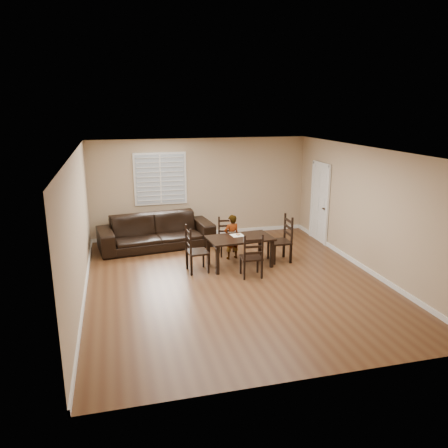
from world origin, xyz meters
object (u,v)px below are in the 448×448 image
Objects in this scene: donut at (238,234)px; dining_table at (240,241)px; child at (232,237)px; chair_far at (253,258)px; sofa at (156,231)px; chair_near at (227,237)px; chair_left at (192,251)px; chair_right at (285,240)px.

dining_table is at bearing -91.06° from donut.
child is 0.40m from donut.
chair_far is 3.14m from sofa.
chair_near is (-0.07, 0.93, -0.17)m from dining_table.
chair_near reaches higher than donut.
chair_far is at bearing -124.01° from chair_left.
chair_far is 0.94× the size of chair_left.
chair_near is 0.42m from child.
sofa is (-1.63, 0.91, -0.00)m from chair_near.
chair_left is 2.25m from chair_right.
chair_left is 0.95× the size of chair_right.
child is at bearing 98.14° from donut.
chair_near is 0.32× the size of sofa.
dining_table is 1.56× the size of chair_far.
chair_near is 1.47m from chair_left.
chair_left reaches higher than chair_near.
chair_far is (0.05, -0.78, -0.15)m from dining_table.
dining_table is 1.39× the size of chair_right.
chair_right is 1.25m from child.
dining_table is at bearing -85.51° from chair_right.
chair_left is (-1.12, -0.10, -0.12)m from dining_table.
chair_far is 1.35m from chair_left.
chair_right reaches higher than child.
chair_right is (1.07, 0.87, 0.06)m from chair_far.
dining_table is 0.53× the size of sofa.
dining_table is at bearing -81.46° from chair_near.
sofa is at bearing 155.41° from chair_near.
sofa is (-1.65, 1.31, -0.12)m from child.
chair_far is at bearing -86.93° from donut.
chair_right is at bearing -0.60° from dining_table.
chair_near is 0.89× the size of chair_left.
child is 11.13× the size of donut.
donut is 2.40m from sofa.
child is at bearing -45.99° from sofa.
sofa is at bearing -52.52° from chair_far.
sofa is at bearing 127.59° from dining_table.
donut is (-1.12, 0.07, 0.21)m from chair_right.
child is at bearing -63.79° from chair_left.
chair_near is at bearing -82.40° from chair_far.
chair_near is 1.87m from sofa.
chair_far is at bearing -91.33° from dining_table.
child is (-0.10, 1.30, 0.10)m from chair_far.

